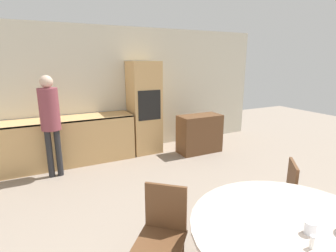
{
  "coord_description": "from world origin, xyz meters",
  "views": [
    {
      "loc": [
        -1.42,
        0.14,
        1.93
      ],
      "look_at": [
        0.04,
        3.03,
        1.11
      ],
      "focal_mm": 28.0,
      "sensor_mm": 36.0,
      "label": 1
    }
  ],
  "objects_px": {
    "chair_far_left": "(163,230)",
    "chair_far_right": "(281,195)",
    "cup": "(310,228)",
    "person_standing": "(50,115)",
    "oven_unit": "(144,108)",
    "dining_table": "(290,249)",
    "sideboard": "(199,134)"
  },
  "relations": [
    {
      "from": "sideboard",
      "to": "chair_far_left",
      "type": "relative_size",
      "value": 1.05
    },
    {
      "from": "chair_far_right",
      "to": "person_standing",
      "type": "bearing_deg",
      "value": -101.95
    },
    {
      "from": "chair_far_right",
      "to": "chair_far_left",
      "type": "bearing_deg",
      "value": -50.21
    },
    {
      "from": "oven_unit",
      "to": "chair_far_left",
      "type": "height_order",
      "value": "oven_unit"
    },
    {
      "from": "cup",
      "to": "chair_far_right",
      "type": "bearing_deg",
      "value": 49.18
    },
    {
      "from": "dining_table",
      "to": "cup",
      "type": "xyz_separation_m",
      "value": [
        0.04,
        -0.1,
        0.23
      ]
    },
    {
      "from": "chair_far_left",
      "to": "cup",
      "type": "xyz_separation_m",
      "value": [
        0.73,
        -0.83,
        0.31
      ]
    },
    {
      "from": "person_standing",
      "to": "chair_far_right",
      "type": "bearing_deg",
      "value": -53.06
    },
    {
      "from": "chair_far_right",
      "to": "person_standing",
      "type": "distance_m",
      "value": 3.56
    },
    {
      "from": "sideboard",
      "to": "dining_table",
      "type": "height_order",
      "value": "sideboard"
    },
    {
      "from": "oven_unit",
      "to": "chair_far_left",
      "type": "relative_size",
      "value": 2.19
    },
    {
      "from": "chair_far_left",
      "to": "chair_far_right",
      "type": "relative_size",
      "value": 1.0
    },
    {
      "from": "dining_table",
      "to": "chair_far_right",
      "type": "xyz_separation_m",
      "value": [
        0.73,
        0.7,
        -0.08
      ]
    },
    {
      "from": "chair_far_left",
      "to": "sideboard",
      "type": "bearing_deg",
      "value": 92.79
    },
    {
      "from": "oven_unit",
      "to": "cup",
      "type": "bearing_deg",
      "value": -95.78
    },
    {
      "from": "chair_far_left",
      "to": "person_standing",
      "type": "relative_size",
      "value": 0.51
    },
    {
      "from": "chair_far_left",
      "to": "chair_far_right",
      "type": "distance_m",
      "value": 1.42
    },
    {
      "from": "dining_table",
      "to": "sideboard",
      "type": "bearing_deg",
      "value": 66.73
    },
    {
      "from": "chair_far_right",
      "to": "sideboard",
      "type": "bearing_deg",
      "value": -154.25
    },
    {
      "from": "person_standing",
      "to": "cup",
      "type": "xyz_separation_m",
      "value": [
        1.42,
        -3.61,
        -0.26
      ]
    },
    {
      "from": "dining_table",
      "to": "chair_far_right",
      "type": "relative_size",
      "value": 1.7
    },
    {
      "from": "cup",
      "to": "chair_far_left",
      "type": "bearing_deg",
      "value": 131.23
    },
    {
      "from": "dining_table",
      "to": "chair_far_left",
      "type": "xyz_separation_m",
      "value": [
        -0.69,
        0.73,
        -0.08
      ]
    },
    {
      "from": "sideboard",
      "to": "chair_far_left",
      "type": "distance_m",
      "value": 3.47
    },
    {
      "from": "dining_table",
      "to": "cup",
      "type": "height_order",
      "value": "cup"
    },
    {
      "from": "sideboard",
      "to": "dining_table",
      "type": "distance_m",
      "value": 3.74
    },
    {
      "from": "sideboard",
      "to": "chair_far_right",
      "type": "xyz_separation_m",
      "value": [
        -0.75,
        -2.74,
        0.09
      ]
    },
    {
      "from": "chair_far_left",
      "to": "person_standing",
      "type": "distance_m",
      "value": 2.92
    },
    {
      "from": "oven_unit",
      "to": "person_standing",
      "type": "distance_m",
      "value": 1.91
    },
    {
      "from": "dining_table",
      "to": "person_standing",
      "type": "distance_m",
      "value": 3.8
    },
    {
      "from": "sideboard",
      "to": "chair_far_right",
      "type": "relative_size",
      "value": 1.05
    },
    {
      "from": "chair_far_left",
      "to": "chair_far_right",
      "type": "height_order",
      "value": "same"
    }
  ]
}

